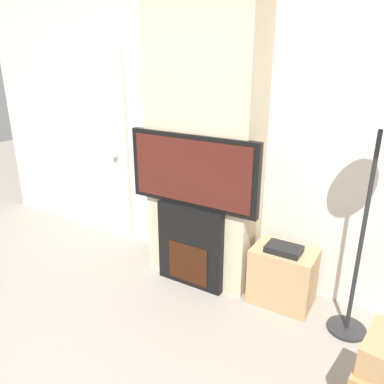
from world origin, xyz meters
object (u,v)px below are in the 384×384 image
at_px(fireplace, 192,245).
at_px(floor_lamp, 374,168).
at_px(media_stand, 283,275).
at_px(television, 192,171).

distance_m(fireplace, floor_lamp, 1.60).
bearing_deg(media_stand, fireplace, -169.61).
xyz_separation_m(fireplace, television, (0.00, -0.00, 0.68)).
distance_m(television, media_stand, 1.13).
height_order(fireplace, media_stand, fireplace).
bearing_deg(floor_lamp, media_stand, 171.55).
xyz_separation_m(fireplace, floor_lamp, (1.32, 0.06, 0.90)).
distance_m(fireplace, media_stand, 0.81).
bearing_deg(television, floor_lamp, 2.82).
bearing_deg(media_stand, television, -169.47).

